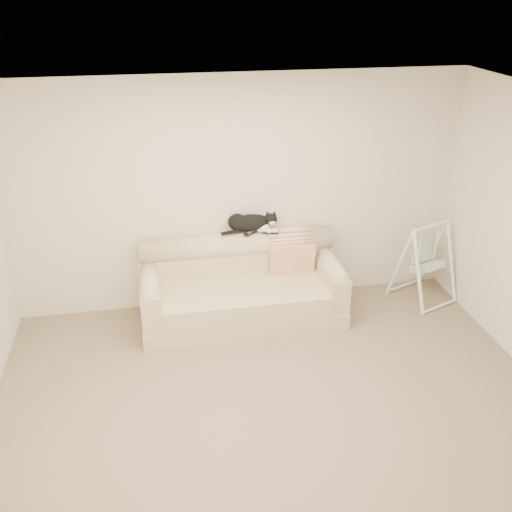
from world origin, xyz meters
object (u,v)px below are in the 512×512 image
Objects in this scene: sofa at (241,288)px; baby_swing at (425,262)px; remote_b at (270,232)px; remote_a at (251,233)px; tuxedo_cat at (251,223)px.

sofa is 2.17m from baby_swing.
remote_a is at bearing 174.03° from remote_b.
remote_b is at bearing -14.98° from tuxedo_cat.
remote_b is 0.28× the size of tuxedo_cat.
remote_a reaches higher than remote_b.
sofa is 12.54× the size of remote_a.
tuxedo_cat is at bearing 57.85° from sofa.
remote_b reaches higher than sofa.
remote_b is 0.24m from tuxedo_cat.
tuxedo_cat reaches higher than baby_swing.
tuxedo_cat reaches higher than remote_a.
sofa is 3.45× the size of tuxedo_cat.
remote_a is 0.28× the size of tuxedo_cat.
tuxedo_cat reaches higher than remote_b.
remote_a is 2.08m from baby_swing.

